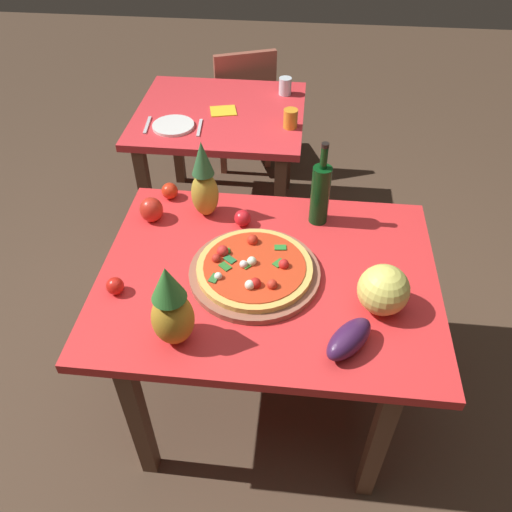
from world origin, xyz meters
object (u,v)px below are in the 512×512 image
object	(u,v)px
display_table	(268,289)
tomato_at_corner	(115,286)
background_table	(221,129)
eggplant	(349,339)
dinner_plate	(173,126)
knife_utensil	(200,128)
pizza	(254,267)
melon	(383,290)
tomato_beside_pepper	(243,218)
wine_bottle	(320,193)
tomato_near_board	(170,191)
bell_pepper	(151,210)
napkin_folded	(223,111)
fork_utensil	(147,125)
dining_chair	(242,101)
pineapple_right	(171,309)
pizza_board	(255,273)
pineapple_left	(204,183)
drinking_glass_juice	(290,119)
drinking_glass_water	(285,86)

from	to	relation	value
display_table	tomato_at_corner	distance (m)	0.56
background_table	eggplant	world-z (taller)	eggplant
dinner_plate	knife_utensil	world-z (taller)	dinner_plate
pizza	melon	xyz separation A→B (m)	(0.45, -0.11, 0.05)
tomato_beside_pepper	dinner_plate	bearing A→B (deg)	121.14
wine_bottle	melon	bearing A→B (deg)	-64.47
tomato_near_board	dinner_plate	bearing A→B (deg)	101.75
display_table	tomato_at_corner	world-z (taller)	tomato_at_corner
bell_pepper	napkin_folded	size ratio (longest dim) A/B	0.75
eggplant	tomato_at_corner	world-z (taller)	eggplant
wine_bottle	fork_utensil	distance (m)	1.16
dinner_plate	knife_utensil	bearing A→B (deg)	0.00
tomato_beside_pepper	napkin_folded	bearing A→B (deg)	103.34
wine_bottle	tomato_beside_pepper	size ratio (longest dim) A/B	5.27
wine_bottle	napkin_folded	distance (m)	1.06
display_table	eggplant	size ratio (longest dim) A/B	6.21
dining_chair	knife_utensil	distance (m)	0.90
dining_chair	pizza	world-z (taller)	dining_chair
dining_chair	pineapple_right	xyz separation A→B (m)	(0.07, -2.22, 0.39)
background_table	melon	xyz separation A→B (m)	(0.77, -1.37, 0.20)
pizza_board	wine_bottle	bearing A→B (deg)	57.21
wine_bottle	pineapple_right	world-z (taller)	wine_bottle
pizza	tomato_at_corner	size ratio (longest dim) A/B	6.69
tomato_beside_pepper	napkin_folded	size ratio (longest dim) A/B	0.49
wine_bottle	tomato_beside_pepper	xyz separation A→B (m)	(-0.30, -0.06, -0.10)
dining_chair	melon	distance (m)	2.18
display_table	background_table	world-z (taller)	same
display_table	pineapple_right	distance (m)	0.48
pizza	wine_bottle	distance (m)	0.43
pineapple_right	tomato_beside_pepper	xyz separation A→B (m)	(0.14, 0.60, -0.11)
dining_chair	fork_utensil	size ratio (longest dim) A/B	4.72
melon	tomato_near_board	world-z (taller)	melon
background_table	eggplant	bearing A→B (deg)	-67.04
background_table	pineapple_left	distance (m)	0.96
bell_pepper	tomato_beside_pepper	bearing A→B (deg)	0.21
pizza_board	napkin_folded	world-z (taller)	pizza_board
tomato_at_corner	fork_utensil	bearing A→B (deg)	99.84
tomato_near_board	drinking_glass_juice	bearing A→B (deg)	54.56
wine_bottle	dinner_plate	world-z (taller)	wine_bottle
pizza	pineapple_right	bearing A→B (deg)	-125.10
drinking_glass_juice	drinking_glass_water	distance (m)	0.39
wine_bottle	tomato_near_board	distance (m)	0.65
bell_pepper	fork_utensil	size ratio (longest dim) A/B	0.58
tomato_near_board	pizza_board	bearing A→B (deg)	-46.55
wine_bottle	drinking_glass_juice	bearing A→B (deg)	101.51
pineapple_right	bell_pepper	bearing A→B (deg)	111.21
melon	bell_pepper	xyz separation A→B (m)	(-0.90, 0.40, -0.04)
pineapple_left	tomato_beside_pepper	world-z (taller)	pineapple_left
knife_utensil	tomato_beside_pepper	bearing A→B (deg)	-72.09
dinner_plate	pizza	bearing A→B (deg)	-62.85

